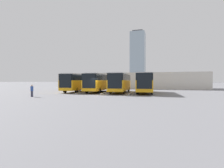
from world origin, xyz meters
TOP-DOWN VIEW (x-y plane):
  - ground_plane at (0.00, 0.00)m, footprint 600.00×600.00m
  - bus_0 at (-6.32, -5.40)m, footprint 3.31×10.77m
  - curb_divider_0 at (-4.21, -3.83)m, footprint 0.84×7.16m
  - bus_1 at (-2.11, -5.17)m, footprint 3.31×10.77m
  - curb_divider_1 at (-0.00, -3.60)m, footprint 0.84×7.16m
  - bus_2 at (2.11, -5.46)m, footprint 3.31×10.77m
  - curb_divider_2 at (4.21, -3.90)m, footprint 0.84×7.16m
  - bus_3 at (6.32, -5.64)m, footprint 3.31×10.77m
  - pedestrian at (6.98, 5.77)m, footprint 0.43×0.43m
  - station_building at (0.00, -24.09)m, footprint 39.65×12.53m
  - office_tower at (28.73, -242.38)m, footprint 21.58×21.58m

SIDE VIEW (x-z plane):
  - ground_plane at x=0.00m, z-range 0.00..0.00m
  - curb_divider_0 at x=-4.21m, z-range 0.00..0.15m
  - curb_divider_1 at x=0.00m, z-range 0.00..0.15m
  - curb_divider_2 at x=4.21m, z-range 0.00..0.15m
  - pedestrian at x=6.98m, z-range 0.06..1.64m
  - bus_0 at x=-6.32m, z-range 0.19..3.52m
  - bus_1 at x=-2.11m, z-range 0.19..3.52m
  - bus_2 at x=2.11m, z-range 0.19..3.52m
  - bus_3 at x=6.32m, z-range 0.19..3.52m
  - station_building at x=0.00m, z-range 0.03..4.22m
  - office_tower at x=28.73m, z-range -0.60..77.43m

